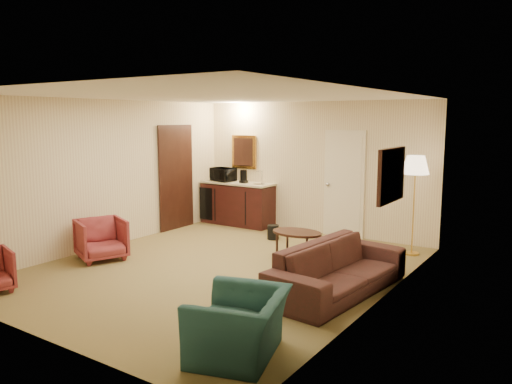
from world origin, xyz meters
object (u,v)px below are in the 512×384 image
floor_lamp (414,205)px  waste_bin (273,232)px  wetbar_cabinet (237,203)px  microwave (223,173)px  teal_armchair (239,314)px  coffee_table (297,246)px  rose_chair_near (101,237)px  coffee_maker (244,176)px  sofa (339,260)px

floor_lamp → waste_bin: size_ratio=6.13×
wetbar_cabinet → microwave: size_ratio=3.14×
teal_armchair → coffee_table: teal_armchair is taller
rose_chair_near → floor_lamp: bearing=-29.3°
floor_lamp → coffee_maker: 3.68m
sofa → coffee_maker: coffee_maker is taller
coffee_table → coffee_maker: coffee_maker is taller
coffee_table → wetbar_cabinet: bearing=144.6°
sofa → coffee_table: size_ratio=2.69×
floor_lamp → wetbar_cabinet: bearing=175.2°
rose_chair_near → sofa: bearing=-56.2°
coffee_maker → floor_lamp: bearing=-12.5°
sofa → microwave: bearing=61.9°
sofa → coffee_table: bearing=55.7°
rose_chair_near → floor_lamp: floor_lamp is taller
wetbar_cabinet → floor_lamp: 3.88m
teal_armchair → rose_chair_near: (-3.80, 1.47, -0.05)m
floor_lamp → waste_bin: (-2.50, -0.40, -0.70)m
wetbar_cabinet → coffee_maker: bearing=-8.3°
floor_lamp → microwave: bearing=176.1°
floor_lamp → sofa: bearing=-95.9°
teal_armchair → coffee_maker: size_ratio=3.49×
floor_lamp → microwave: 4.23m
wetbar_cabinet → floor_lamp: (3.85, -0.32, 0.38)m
coffee_maker → sofa: bearing=-46.3°
rose_chair_near → microwave: bearing=25.5°
sofa → microwave: size_ratio=4.31×
teal_armchair → microwave: microwave is taller
coffee_table → rose_chair_near: bearing=-147.5°
sofa → waste_bin: 3.03m
wetbar_cabinet → waste_bin: (1.35, -0.72, -0.32)m
floor_lamp → coffee_maker: bearing=175.4°
wetbar_cabinet → waste_bin: size_ratio=5.99×
microwave → coffee_maker: size_ratio=1.90×
rose_chair_near → waste_bin: bearing=-7.1°
coffee_table → coffee_maker: (-2.23, 1.69, 0.82)m
sofa → waste_bin: size_ratio=8.23×
floor_lamp → waste_bin: bearing=-170.9°
wetbar_cabinet → coffee_table: wetbar_cabinet is taller
rose_chair_near → microwave: (-0.11, 3.39, 0.73)m
rose_chair_near → coffee_maker: 3.49m
floor_lamp → coffee_maker: (-3.67, 0.29, 0.22)m
teal_armchair → waste_bin: 4.72m
waste_bin → microwave: microwave is taller
waste_bin → floor_lamp: bearing=9.1°
microwave → floor_lamp: bearing=6.5°
coffee_table → teal_armchair: bearing=-70.3°
waste_bin → microwave: size_ratio=0.52×
microwave → coffee_maker: (0.55, 0.01, -0.04)m
wetbar_cabinet → coffee_maker: 0.63m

